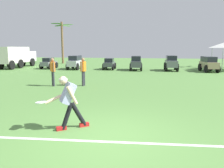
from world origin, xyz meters
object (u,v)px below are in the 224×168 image
frisbee_in_flight (41,102)px  parked_car_slot_b (75,62)px  frisbee_thrower (69,100)px  teammate_near_sideline (53,69)px  parked_car_slot_c (109,64)px  teammate_midfield (83,69)px  parked_car_slot_e (171,63)px  parked_car_slot_a (49,63)px  parked_car_slot_d (136,63)px  box_truck (18,56)px  palm_tree_far_left (62,38)px  parked_car_slot_f (209,64)px

frisbee_in_flight → parked_car_slot_b: size_ratio=0.12×
frisbee_thrower → teammate_near_sideline: 6.88m
teammate_near_sideline → parked_car_slot_c: 9.93m
teammate_midfield → parked_car_slot_e: size_ratio=0.66×
teammate_near_sideline → parked_car_slot_b: size_ratio=0.64×
parked_car_slot_b → parked_car_slot_e: parked_car_slot_e is taller
parked_car_slot_a → parked_car_slot_d: parked_car_slot_d is taller
teammate_near_sideline → box_truck: box_truck is taller
parked_car_slot_a → parked_car_slot_c: same height
parked_car_slot_d → palm_tree_far_left: size_ratio=0.45×
parked_car_slot_a → parked_car_slot_b: bearing=-2.3°
teammate_near_sideline → palm_tree_far_left: size_ratio=0.28×
parked_car_slot_a → parked_car_slot_f: 15.33m
parked_car_slot_a → box_truck: (-3.79, 0.55, 0.67)m
frisbee_thrower → box_truck: size_ratio=0.24×
frisbee_thrower → parked_car_slot_c: bearing=96.9°
box_truck → parked_car_slot_d: bearing=-2.6°
parked_car_slot_c → parked_car_slot_d: size_ratio=0.91×
parked_car_slot_b → parked_car_slot_d: bearing=0.8°
frisbee_in_flight → parked_car_slot_e: parked_car_slot_e is taller
frisbee_in_flight → parked_car_slot_c: bearing=94.5°
parked_car_slot_f → palm_tree_far_left: 18.64m
teammate_near_sideline → parked_car_slot_b: teammate_near_sideline is taller
teammate_midfield → parked_car_slot_f: (8.78, 8.96, -0.22)m
teammate_near_sideline → parked_car_slot_f: bearing=41.9°
teammate_midfield → box_truck: (-10.35, 9.74, 0.29)m
teammate_near_sideline → parked_car_slot_e: teammate_near_sideline is taller
teammate_midfield → palm_tree_far_left: bearing=116.0°
teammate_midfield → palm_tree_far_left: (-8.06, 16.50, 2.42)m
frisbee_in_flight → parked_car_slot_a: bearing=115.4°
frisbee_thrower → parked_car_slot_c: size_ratio=0.63×
frisbee_in_flight → box_truck: (-11.31, 16.40, 0.48)m
frisbee_thrower → teammate_near_sideline: teammate_near_sideline is taller
parked_car_slot_b → parked_car_slot_c: bearing=6.4°
palm_tree_far_left → teammate_near_sideline: bearing=-69.2°
box_truck → frisbee_thrower: bearing=-53.5°
box_truck → parked_car_slot_b: bearing=-5.7°
parked_car_slot_b → parked_car_slot_e: 9.27m
teammate_midfield → parked_car_slot_b: teammate_midfield is taller
parked_car_slot_a → frisbee_thrower: bearing=-62.4°
teammate_midfield → parked_car_slot_a: 11.29m
parked_car_slot_c → parked_car_slot_d: (2.63, -0.29, 0.16)m
frisbee_in_flight → parked_car_slot_e: 16.59m
frisbee_in_flight → palm_tree_far_left: size_ratio=0.05×
teammate_near_sideline → box_truck: bearing=130.7°
parked_car_slot_a → parked_car_slot_c: 6.26m
parked_car_slot_a → parked_car_slot_e: bearing=0.5°
box_truck → parked_car_slot_f: bearing=-2.3°
parked_car_slot_a → parked_car_slot_e: size_ratio=0.94×
frisbee_thrower → palm_tree_far_left: 25.02m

